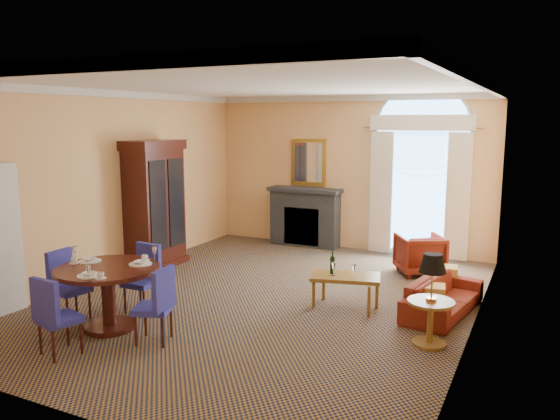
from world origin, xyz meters
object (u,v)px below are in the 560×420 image
at_px(dining_table, 108,284).
at_px(sofa, 443,296).
at_px(armchair, 420,254).
at_px(side_table, 432,289).
at_px(coffee_table, 345,278).
at_px(armoire, 154,206).

height_order(dining_table, sofa, dining_table).
relative_size(armchair, side_table, 0.70).
height_order(sofa, armchair, armchair).
bearing_deg(dining_table, side_table, 18.86).
xyz_separation_m(armchair, coffee_table, (-0.58, -2.30, 0.10)).
bearing_deg(sofa, dining_table, 132.62).
bearing_deg(side_table, sofa, 92.39).
relative_size(armoire, dining_table, 1.76).
bearing_deg(side_table, coffee_table, 150.12).
distance_m(coffee_table, side_table, 1.60).
bearing_deg(coffee_table, sofa, 2.03).
xyz_separation_m(armoire, side_table, (5.32, -1.44, -0.42)).
distance_m(sofa, armchair, 2.03).
bearing_deg(armchair, dining_table, 23.78).
distance_m(sofa, side_table, 1.29).
relative_size(dining_table, side_table, 1.19).
bearing_deg(coffee_table, armchair, 60.39).
xyz_separation_m(armoire, armchair, (4.53, 1.65, -0.77)).
relative_size(armoire, sofa, 1.38).
bearing_deg(armoire, armchair, 19.96).
distance_m(dining_table, coffee_table, 3.26).
relative_size(sofa, side_table, 1.52).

